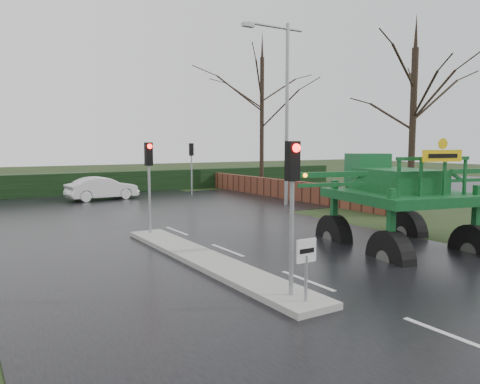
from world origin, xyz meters
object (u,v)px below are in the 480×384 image
traffic_signal_near (292,185)px  crop_sprayer (388,188)px  traffic_signal_far (191,157)px  keep_left_sign (306,260)px  white_sedan (103,200)px  traffic_signal_mid (149,168)px  street_light_right (283,98)px

traffic_signal_near → crop_sprayer: size_ratio=0.44×
traffic_signal_far → crop_sprayer: (-2.95, -19.43, -0.44)m
keep_left_sign → white_sedan: size_ratio=0.31×
traffic_signal_near → crop_sprayer: bearing=18.1°
white_sedan → traffic_signal_mid: bearing=165.3°
traffic_signal_near → crop_sprayer: 5.12m
crop_sprayer → white_sedan: size_ratio=1.84×
traffic_signal_near → traffic_signal_mid: 8.50m
street_light_right → white_sedan: 12.77m
traffic_signal_mid → street_light_right: bearing=25.4°
traffic_signal_near → traffic_signal_mid: (0.00, 8.50, 0.00)m
keep_left_sign → traffic_signal_mid: (0.00, 8.99, 1.53)m
traffic_signal_near → traffic_signal_mid: bearing=90.0°
traffic_signal_mid → traffic_signal_far: (7.80, 12.52, 0.00)m
traffic_signal_mid → street_light_right: 11.05m
traffic_signal_near → street_light_right: bearing=53.9°
traffic_signal_near → white_sedan: (1.74, 21.19, -2.59)m
crop_sprayer → traffic_signal_far: bearing=93.8°
traffic_signal_near → white_sedan: traffic_signal_near is taller
keep_left_sign → traffic_signal_far: (7.80, 21.51, 1.53)m
traffic_signal_mid → crop_sprayer: crop_sprayer is taller
traffic_signal_near → keep_left_sign: bearing=-90.0°
traffic_signal_far → street_light_right: (1.69, -8.01, 3.40)m
traffic_signal_mid → street_light_right: (9.49, 4.51, 3.40)m
traffic_signal_near → street_light_right: (9.49, 13.01, 3.40)m
traffic_signal_near → traffic_signal_far: 22.42m
crop_sprayer → traffic_signal_mid: bearing=137.5°
keep_left_sign → traffic_signal_mid: 9.12m
traffic_signal_mid → crop_sprayer: size_ratio=0.44×
traffic_signal_mid → traffic_signal_far: 14.75m
keep_left_sign → white_sedan: 21.78m
traffic_signal_mid → keep_left_sign: bearing=-90.0°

